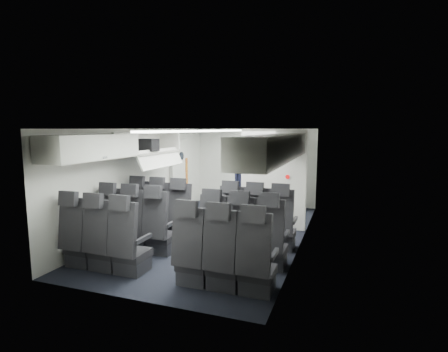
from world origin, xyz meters
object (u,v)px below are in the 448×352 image
Objects in this scene: seat_row_mid at (187,234)px; galley_unit at (287,174)px; seat_row_rear at (160,252)px; carry_on_bag at (147,145)px; flight_attendant at (241,182)px; boarding_door at (180,175)px; seat_row_front at (208,221)px.

seat_row_mid is 4.30m from galley_unit.
seat_row_rear is 1.75× the size of galley_unit.
galley_unit is 4.63× the size of carry_on_bag.
seat_row_mid is 2.06× the size of flight_attendant.
seat_row_mid is 3.45m from boarding_door.
seat_row_front is 1.97m from carry_on_bag.
carry_on_bag reaches higher than boarding_door.
seat_row_mid is at bearing -158.36° from flight_attendant.
seat_row_front is 2.71m from boarding_door.
seat_row_front is at bearing -106.28° from galley_unit.
carry_on_bag is at bearing -81.87° from boarding_door.
seat_row_front and seat_row_mid have the same top height.
seat_row_front is 2.41m from flight_attendant.
carry_on_bag is (-1.29, -2.26, 1.02)m from flight_attendant.
galley_unit is at bearing 73.72° from seat_row_front.
seat_row_front is 1.00× the size of seat_row_rear.
flight_attendant is at bearing 10.31° from boarding_door.
seat_row_rear is at bearing -100.65° from galley_unit.
seat_row_front is at bearing -51.84° from boarding_door.
boarding_door is 2.17m from carry_on_bag.
galley_unit is at bearing 56.16° from carry_on_bag.
boarding_door is at bearing 112.87° from seat_row_rear.
seat_row_front is 1.00× the size of seat_row_mid.
boarding_door is 1.60m from flight_attendant.
galley_unit is at bearing 77.12° from seat_row_mid.
carry_on_bag reaches higher than galley_unit.
seat_row_front is 2.06× the size of flight_attendant.
seat_row_rear is (0.00, -0.90, 0.00)m from seat_row_mid.
carry_on_bag is at bearing 143.19° from seat_row_mid.
flight_attendant is (-0.07, 2.37, 0.41)m from seat_row_front.
flight_attendant reaches higher than seat_row_rear.
galley_unit is at bearing 79.35° from seat_row_rear.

